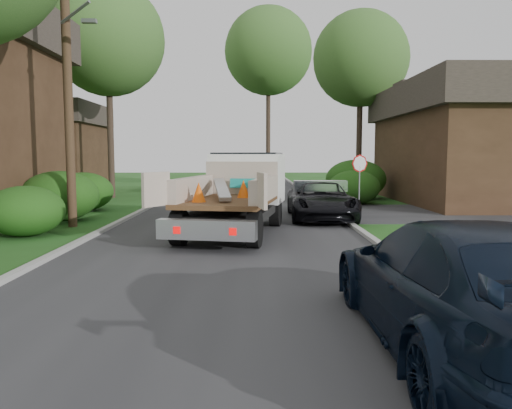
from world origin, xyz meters
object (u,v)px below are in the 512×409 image
at_px(utility_pole, 68,73).
at_px(tree_left_far, 108,39).
at_px(house_left_far, 43,146).
at_px(flatbed_truck, 241,188).
at_px(black_pickup, 321,201).
at_px(navy_suv, 464,285).
at_px(stop_sign, 360,171).
at_px(house_right, 489,142).
at_px(tree_right_far, 361,59).
at_px(tree_center_far, 268,51).

xyz_separation_m(utility_pole, tree_left_far, (-2.02, 12.02, 3.81)).
bearing_deg(house_left_far, flatbed_truck, -52.05).
xyz_separation_m(house_left_far, black_pickup, (16.81, -15.06, -2.33)).
bearing_deg(tree_left_far, navy_suv, -64.86).
relative_size(stop_sign, house_right, 0.19).
height_order(utility_pole, tree_left_far, tree_left_far).
height_order(utility_pole, tree_right_far, tree_right_far).
xyz_separation_m(utility_pole, tree_right_far, (12.98, 15.02, 3.31)).
height_order(stop_sign, black_pickup, stop_sign).
distance_m(house_left_far, tree_center_far, 19.16).
distance_m(house_left_far, flatbed_truck, 22.49).
xyz_separation_m(black_pickup, navy_suv, (-0.02, -12.94, 0.12)).
bearing_deg(house_right, stop_sign, -147.34).
bearing_deg(house_left_far, tree_right_far, -5.44).
height_order(stop_sign, flatbed_truck, flatbed_truck).
bearing_deg(house_left_far, black_pickup, -41.85).
distance_m(utility_pole, tree_right_far, 20.12).
relative_size(utility_pole, navy_suv, 1.74).
bearing_deg(navy_suv, tree_right_far, -99.23).
xyz_separation_m(tree_center_far, black_pickup, (1.31, -23.06, -10.26)).
bearing_deg(flatbed_truck, black_pickup, 51.39).
bearing_deg(black_pickup, tree_right_far, 73.55).
xyz_separation_m(house_right, tree_right_far, (-5.50, 6.00, 5.32)).
xyz_separation_m(utility_pole, flatbed_truck, (5.77, -0.66, -3.79)).
bearing_deg(flatbed_truck, utility_pole, -176.16).
relative_size(stop_sign, tree_right_far, 0.22).
distance_m(tree_right_far, navy_suv, 27.42).
bearing_deg(house_right, utility_pole, -153.99).
bearing_deg(utility_pole, house_right, 26.01).
height_order(house_left_far, tree_left_far, tree_left_far).
bearing_deg(black_pickup, navy_suv, -88.74).
bearing_deg(stop_sign, black_pickup, -132.56).
bearing_deg(tree_center_far, tree_left_far, -126.16).
distance_m(flatbed_truck, black_pickup, 4.06).
bearing_deg(stop_sign, house_left_far, 145.19).
xyz_separation_m(tree_right_far, black_pickup, (-4.19, -13.06, -7.76)).
xyz_separation_m(utility_pole, navy_suv, (8.78, -10.98, -4.34)).
relative_size(house_left_far, house_right, 0.58).
height_order(house_left_far, house_right, house_right).
relative_size(tree_right_far, navy_suv, 2.00).
bearing_deg(tree_right_far, stop_sign, -101.81).
relative_size(utility_pole, flatbed_truck, 1.41).
height_order(stop_sign, utility_pole, utility_pole).
distance_m(stop_sign, utility_pole, 11.91).
bearing_deg(tree_right_far, house_left_far, 174.56).
distance_m(tree_center_far, black_pickup, 25.27).
xyz_separation_m(house_right, navy_suv, (-9.71, -20.00, -2.32)).
relative_size(house_left_far, navy_suv, 1.31).
distance_m(stop_sign, flatbed_truck, 6.80).
height_order(tree_right_far, flatbed_truck, tree_right_far).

